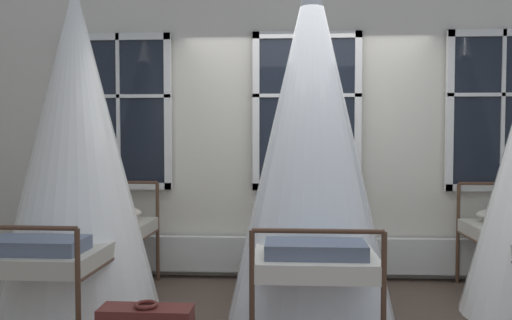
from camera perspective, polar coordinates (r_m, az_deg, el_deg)
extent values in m
plane|color=#4C3D33|center=(4.45, 6.07, -16.70)|extent=(17.23, 17.23, 0.00)
cube|color=beige|center=(5.53, 5.44, 4.43)|extent=(9.61, 0.10, 3.30)
cube|color=black|center=(5.69, -14.59, 5.05)|extent=(1.10, 0.02, 1.61)
cube|color=silver|center=(5.71, -14.51, -2.71)|extent=(1.10, 0.06, 0.07)
cube|color=silver|center=(5.78, -14.68, 12.72)|extent=(1.10, 0.06, 0.07)
cube|color=silver|center=(5.87, -19.43, 4.91)|extent=(0.07, 0.06, 1.61)
cube|color=silver|center=(5.55, -9.49, 5.16)|extent=(0.07, 0.06, 1.61)
cube|color=silver|center=(5.69, -14.59, 5.05)|extent=(0.04, 0.06, 1.61)
cube|color=silver|center=(5.70, -14.61, 6.67)|extent=(1.10, 0.06, 0.04)
cube|color=black|center=(5.43, 5.49, 5.24)|extent=(1.10, 0.02, 1.61)
cube|color=silver|center=(5.44, 5.46, -2.89)|extent=(1.10, 0.06, 0.07)
cube|color=silver|center=(5.52, 5.53, 13.27)|extent=(1.10, 0.06, 0.07)
cube|color=silver|center=(5.43, 0.01, 5.25)|extent=(0.07, 0.06, 1.61)
cube|color=silver|center=(5.47, 10.93, 5.19)|extent=(0.07, 0.06, 1.61)
cube|color=silver|center=(5.43, 5.49, 5.24)|extent=(0.04, 0.06, 1.61)
cube|color=silver|center=(5.44, 5.50, 6.94)|extent=(1.10, 0.06, 0.04)
cube|color=black|center=(5.84, 25.03, 4.82)|extent=(1.10, 0.02, 1.61)
cube|color=silver|center=(5.86, 24.89, -2.74)|extent=(1.10, 0.06, 0.07)
cube|color=silver|center=(5.92, 25.18, 12.30)|extent=(1.10, 0.06, 0.07)
cube|color=silver|center=(5.67, 20.16, 4.98)|extent=(0.07, 0.06, 1.61)
cube|color=silver|center=(5.84, 25.03, 4.82)|extent=(0.04, 0.06, 1.61)
cube|color=silver|center=(5.85, 25.06, 6.40)|extent=(1.10, 0.06, 0.04)
cube|color=silver|center=(5.54, 5.43, -10.15)|extent=(4.50, 0.10, 0.36)
cylinder|color=#4C3323|center=(5.78, -18.59, -7.20)|extent=(0.04, 0.04, 1.00)
cylinder|color=#4C3323|center=(5.51, -10.56, -7.58)|extent=(0.04, 0.04, 1.00)
cylinder|color=#4C3323|center=(3.73, -18.65, -13.62)|extent=(0.04, 0.04, 0.87)
cylinder|color=#4C3323|center=(4.92, -23.13, -8.72)|extent=(0.09, 1.94, 0.03)
cylinder|color=#4C3323|center=(4.59, -13.79, -9.38)|extent=(0.09, 1.94, 0.03)
cylinder|color=#4C3323|center=(5.57, -14.73, -2.33)|extent=(0.83, 0.05, 0.03)
cylinder|color=#4C3323|center=(3.82, -24.51, -6.65)|extent=(0.83, 0.05, 0.03)
cube|color=#B7B2A3|center=(4.73, -18.63, -8.31)|extent=(0.90, 1.99, 0.13)
ellipsoid|color=beige|center=(5.38, -15.55, -5.51)|extent=(0.65, 0.42, 0.14)
cube|color=slate|center=(4.08, -22.66, -8.48)|extent=(0.69, 0.38, 0.10)
cone|color=white|center=(4.65, -18.77, 1.27)|extent=(1.35, 1.35, 2.75)
cylinder|color=#4C3323|center=(5.36, 0.99, -7.84)|extent=(0.04, 0.04, 1.00)
cylinder|color=#4C3323|center=(5.39, 9.94, -7.82)|extent=(0.04, 0.04, 1.00)
cylinder|color=#4C3323|center=(3.48, -0.44, -14.67)|extent=(0.04, 0.04, 0.87)
cylinder|color=#4C3323|center=(3.53, 13.60, -14.51)|extent=(0.04, 0.04, 0.87)
cylinder|color=#4C3323|center=(4.40, 0.43, -9.83)|extent=(0.04, 1.94, 0.03)
cylinder|color=#4C3323|center=(4.44, 11.37, -9.78)|extent=(0.04, 1.94, 0.03)
cylinder|color=#4C3323|center=(5.29, 5.50, -2.51)|extent=(0.83, 0.04, 0.03)
cylinder|color=#4C3323|center=(3.38, 6.66, -7.63)|extent=(0.83, 0.04, 0.03)
cube|color=silver|center=(4.39, 5.93, -9.04)|extent=(0.86, 1.97, 0.13)
ellipsoid|color=#B7B2A3|center=(5.08, 5.58, -5.90)|extent=(0.64, 0.40, 0.14)
cube|color=slate|center=(3.67, 6.42, -9.52)|extent=(0.69, 0.36, 0.10)
cone|color=white|center=(4.30, 5.98, 2.39)|extent=(1.35, 1.35, 2.91)
cylinder|color=#4C3323|center=(5.68, 20.95, -7.40)|extent=(0.04, 0.04, 1.00)
cylinder|color=#4C3323|center=(4.78, 24.47, -9.07)|extent=(0.05, 1.94, 0.03)
cylinder|color=#4C3323|center=(5.76, 24.98, -2.33)|extent=(0.83, 0.04, 0.03)
ellipsoid|color=#B7B2A3|center=(5.57, 25.83, -5.40)|extent=(0.64, 0.41, 0.14)
torus|color=#5B231E|center=(3.36, -11.78, -15.03)|extent=(0.15, 0.15, 0.02)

